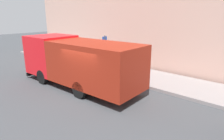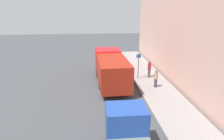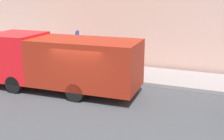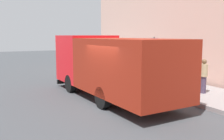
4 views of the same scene
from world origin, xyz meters
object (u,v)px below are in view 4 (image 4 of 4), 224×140
(pedestrian_walking, at_px, (168,67))
(pedestrian_standing, at_px, (204,75))
(large_utility_truck, at_px, (111,64))
(street_sign_post, at_px, (154,58))

(pedestrian_walking, height_order, pedestrian_standing, pedestrian_walking)
(pedestrian_walking, bearing_deg, large_utility_truck, -104.64)
(large_utility_truck, distance_m, street_sign_post, 2.92)
(large_utility_truck, height_order, street_sign_post, large_utility_truck)
(large_utility_truck, xyz_separation_m, street_sign_post, (2.86, 0.57, 0.13))
(large_utility_truck, height_order, pedestrian_standing, large_utility_truck)
(pedestrian_walking, height_order, street_sign_post, street_sign_post)
(large_utility_truck, height_order, pedestrian_walking, large_utility_truck)
(pedestrian_standing, bearing_deg, large_utility_truck, 38.50)
(pedestrian_walking, relative_size, street_sign_post, 0.67)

